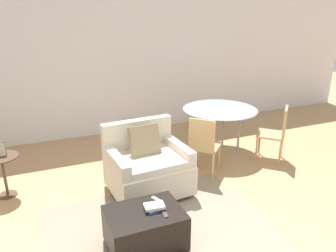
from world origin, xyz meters
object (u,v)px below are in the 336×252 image
object	(u,v)px
tv_remote_primary	(164,213)
side_table	(3,168)
tv_remote_secondary	(157,200)
dining_table	(220,113)
book_stack	(155,207)
ottoman	(145,228)
dining_chair_near_right	(277,130)
armchair	(147,166)
picture_frame	(0,150)
dining_chair_near_left	(203,143)

from	to	relation	value
tv_remote_primary	side_table	bearing A→B (deg)	130.94
tv_remote_primary	tv_remote_secondary	bearing A→B (deg)	85.01
tv_remote_primary	side_table	distance (m)	2.32
side_table	dining_table	bearing A→B (deg)	3.09
book_stack	tv_remote_secondary	size ratio (longest dim) A/B	1.30
ottoman	dining_chair_near_right	bearing A→B (deg)	24.01
armchair	book_stack	world-z (taller)	armchair
armchair	book_stack	size ratio (longest dim) A/B	4.90
dining_chair_near_right	book_stack	bearing A→B (deg)	-155.03
dining_chair_near_right	tv_remote_secondary	bearing A→B (deg)	-157.14
picture_frame	dining_table	distance (m)	3.32
ottoman	dining_table	distance (m)	2.73
ottoman	tv_remote_secondary	bearing A→B (deg)	36.64
book_stack	dining_chair_near_right	xyz separation A→B (m)	(2.52, 1.17, 0.06)
armchair	side_table	bearing A→B (deg)	161.28
dining_chair_near_right	dining_chair_near_left	bearing A→B (deg)	180.00
dining_table	dining_chair_near_right	size ratio (longest dim) A/B	1.38
tv_remote_primary	dining_chair_near_right	distance (m)	2.77
picture_frame	dining_chair_near_left	bearing A→B (deg)	-10.37
armchair	dining_table	world-z (taller)	armchair
dining_table	dining_chair_near_right	bearing A→B (deg)	-45.00
tv_remote_primary	dining_chair_near_left	xyz separation A→B (m)	(1.13, 1.27, 0.08)
dining_table	armchair	bearing A→B (deg)	-153.69
picture_frame	armchair	bearing A→B (deg)	-18.71
tv_remote_secondary	picture_frame	xyz separation A→B (m)	(-1.54, 1.51, 0.23)
ottoman	dining_chair_near_left	distance (m)	1.77
armchair	dining_chair_near_left	size ratio (longest dim) A/B	1.17
armchair	dining_chair_near_right	size ratio (longest dim) A/B	1.17
tv_remote_primary	picture_frame	world-z (taller)	picture_frame
tv_remote_primary	side_table	world-z (taller)	side_table
dining_table	side_table	bearing A→B (deg)	-176.91
tv_remote_primary	dining_chair_near_right	xyz separation A→B (m)	(2.46, 1.27, 0.08)
ottoman	side_table	bearing A→B (deg)	129.19
armchair	ottoman	distance (m)	1.14
armchair	picture_frame	distance (m)	1.88
ottoman	picture_frame	world-z (taller)	picture_frame
armchair	tv_remote_secondary	world-z (taller)	armchair
side_table	dining_chair_near_left	size ratio (longest dim) A/B	0.63
picture_frame	dining_chair_near_right	xyz separation A→B (m)	(3.98, -0.49, -0.14)
tv_remote_secondary	dining_table	world-z (taller)	dining_table
tv_remote_primary	dining_chair_near_left	size ratio (longest dim) A/B	0.18
ottoman	tv_remote_primary	world-z (taller)	tv_remote_primary
ottoman	book_stack	distance (m)	0.25
book_stack	dining_chair_near_left	bearing A→B (deg)	44.52
tv_remote_secondary	side_table	distance (m)	2.16
book_stack	side_table	world-z (taller)	side_table
dining_table	dining_chair_near_left	distance (m)	0.96
ottoman	dining_chair_near_right	xyz separation A→B (m)	(2.63, 1.17, 0.28)
tv_remote_secondary	book_stack	bearing A→B (deg)	-120.55
ottoman	dining_chair_near_left	xyz separation A→B (m)	(1.30, 1.17, 0.28)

